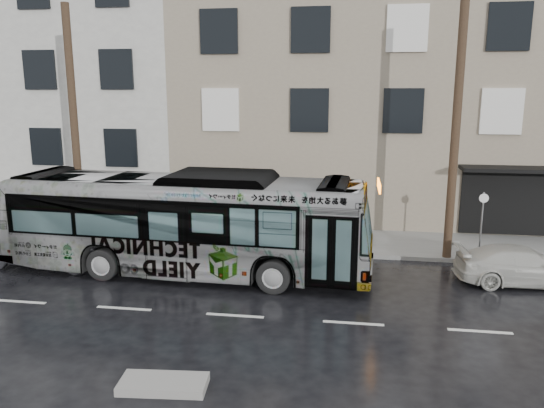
{
  "coord_description": "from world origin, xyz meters",
  "views": [
    {
      "loc": [
        3.05,
        -15.68,
        6.04
      ],
      "look_at": [
        0.26,
        2.5,
        2.06
      ],
      "focal_mm": 35.0,
      "sensor_mm": 36.0,
      "label": 1
    }
  ],
  "objects": [
    {
      "name": "ground",
      "position": [
        0.0,
        0.0,
        0.0
      ],
      "size": [
        120.0,
        120.0,
        0.0
      ],
      "primitive_type": "plane",
      "color": "black",
      "rests_on": "ground"
    },
    {
      "name": "sidewalk",
      "position": [
        0.0,
        4.9,
        0.07
      ],
      "size": [
        90.0,
        3.6,
        0.15
      ],
      "primitive_type": "cube",
      "color": "gray",
      "rests_on": "ground"
    },
    {
      "name": "building_taupe",
      "position": [
        5.0,
        12.7,
        5.5
      ],
      "size": [
        20.0,
        12.0,
        11.0
      ],
      "primitive_type": "cube",
      "color": "gray",
      "rests_on": "ground"
    },
    {
      "name": "utility_pole_front",
      "position": [
        6.5,
        3.3,
        4.65
      ],
      "size": [
        0.3,
        0.3,
        9.0
      ],
      "primitive_type": "cylinder",
      "color": "#3E2E1F",
      "rests_on": "sidewalk"
    },
    {
      "name": "utility_pole_rear",
      "position": [
        -7.5,
        3.3,
        4.65
      ],
      "size": [
        0.3,
        0.3,
        9.0
      ],
      "primitive_type": "cylinder",
      "color": "#3E2E1F",
      "rests_on": "sidewalk"
    },
    {
      "name": "sign_post",
      "position": [
        7.6,
        3.3,
        1.35
      ],
      "size": [
        0.06,
        0.06,
        2.4
      ],
      "primitive_type": "cylinder",
      "color": "slate",
      "rests_on": "sidewalk"
    },
    {
      "name": "bus",
      "position": [
        -2.38,
        0.7,
        1.71
      ],
      "size": [
        12.45,
        3.54,
        3.43
      ],
      "primitive_type": "imported",
      "rotation": [
        0.0,
        0.0,
        1.52
      ],
      "color": "#B2B2B2",
      "rests_on": "ground"
    },
    {
      "name": "white_sedan",
      "position": [
        8.46,
        1.28,
        0.6
      ],
      "size": [
        4.23,
        1.95,
        1.2
      ],
      "primitive_type": "imported",
      "rotation": [
        0.0,
        0.0,
        1.64
      ],
      "color": "#B8B7AF",
      "rests_on": "ground"
    },
    {
      "name": "dark_sedan",
      "position": [
        -7.41,
        0.72,
        0.8
      ],
      "size": [
        4.91,
        1.81,
        1.61
      ],
      "primitive_type": "imported",
      "rotation": [
        0.0,
        0.0,
        1.55
      ],
      "color": "black",
      "rests_on": "ground"
    },
    {
      "name": "slush_pile",
      "position": [
        -0.67,
        -6.23,
        0.09
      ],
      "size": [
        1.86,
        0.96,
        0.18
      ],
      "primitive_type": "cube",
      "rotation": [
        0.0,
        0.0,
        0.09
      ],
      "color": "#A9A7A0",
      "rests_on": "ground"
    }
  ]
}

